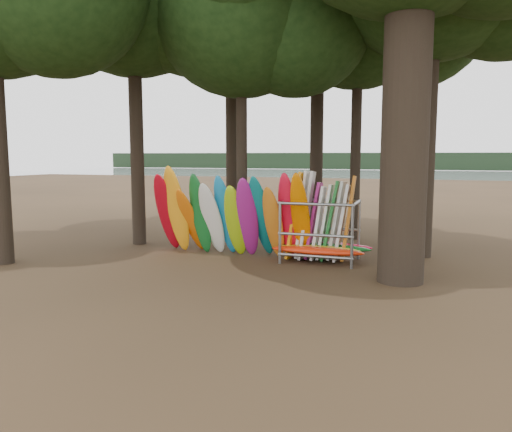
% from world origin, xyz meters
% --- Properties ---
extents(ground, '(120.00, 120.00, 0.00)m').
position_xyz_m(ground, '(0.00, 0.00, 0.00)').
color(ground, '#47331E').
rests_on(ground, ground).
extents(lake, '(160.00, 160.00, 0.00)m').
position_xyz_m(lake, '(0.00, 60.00, 0.00)').
color(lake, gray).
rests_on(lake, ground).
extents(far_shore, '(160.00, 4.00, 4.00)m').
position_xyz_m(far_shore, '(0.00, 110.00, 2.00)').
color(far_shore, black).
rests_on(far_shore, ground).
extents(oak_5, '(7.39, 7.39, 11.75)m').
position_xyz_m(oak_5, '(-1.30, 3.10, 8.52)').
color(oak_5, black).
rests_on(oak_5, ground).
extents(kayak_row, '(5.49, 1.97, 3.13)m').
position_xyz_m(kayak_row, '(-1.18, 1.57, 1.33)').
color(kayak_row, '#B90919').
rests_on(kayak_row, ground).
extents(storage_rack, '(3.19, 1.57, 2.87)m').
position_xyz_m(storage_rack, '(1.83, 1.83, 0.93)').
color(storage_rack, gray).
rests_on(storage_rack, ground).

